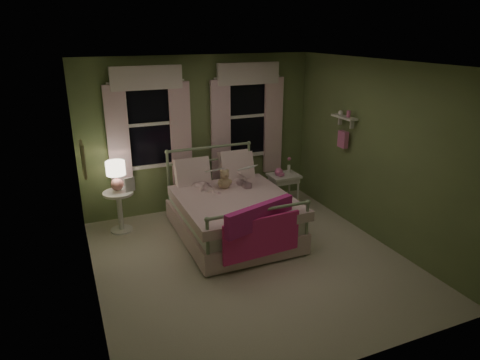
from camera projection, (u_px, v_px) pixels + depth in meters
name	position (u px, v px, depth m)	size (l,w,h in m)	color
room_shell	(251.00, 170.00, 5.40)	(4.20, 4.20, 4.20)	silver
bed	(232.00, 212.00, 6.44)	(1.58, 2.04, 1.18)	white
pink_throw	(261.00, 225.00, 5.48)	(1.10, 0.43, 0.71)	#D0288C
child_left	(203.00, 168.00, 6.51)	(0.29, 0.19, 0.81)	#F7D1DD
child_right	(237.00, 168.00, 6.74)	(0.34, 0.26, 0.70)	#F7D1DD
book_left	(209.00, 174.00, 6.30)	(0.20, 0.27, 0.03)	beige
book_right	(244.00, 172.00, 6.52)	(0.20, 0.27, 0.02)	beige
teddy_bear	(224.00, 181.00, 6.54)	(0.23, 0.19, 0.32)	tan
nightstand_left	(119.00, 206.00, 6.55)	(0.46, 0.46, 0.65)	white
table_lamp	(116.00, 173.00, 6.37)	(0.28, 0.28, 0.46)	#D5827E
book_nightstand	(125.00, 192.00, 6.44)	(0.16, 0.22, 0.02)	beige
nightstand_right	(284.00, 180.00, 7.28)	(0.50, 0.40, 0.64)	white
pink_toy	(279.00, 172.00, 7.19)	(0.14, 0.19, 0.14)	pink
bud_vase	(289.00, 165.00, 7.29)	(0.06, 0.06, 0.28)	white
window_left	(149.00, 120.00, 6.74)	(1.34, 0.13, 1.96)	black
window_right	(247.00, 112.00, 7.37)	(1.34, 0.13, 1.96)	black
wall_shelf	(344.00, 128.00, 6.63)	(0.15, 0.50, 0.60)	white
framed_picture	(83.00, 159.00, 5.14)	(0.03, 0.32, 0.42)	beige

